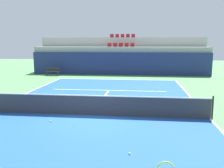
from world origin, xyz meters
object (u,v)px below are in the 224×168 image
Objects in this scene: player_bench at (53,71)px; tennis_ball_1 at (50,121)px; tennis_net at (91,105)px; tennis_ball_0 at (130,154)px.

player_bench is 16.11m from tennis_ball_1.
player_bench is 22.73× the size of tennis_ball_1.
tennis_net reaches higher than tennis_ball_0.
tennis_net is 167.88× the size of tennis_ball_1.
tennis_ball_1 is at bearing -70.66° from player_bench.
player_bench is (-6.91, 14.00, -0.00)m from tennis_net.
player_bench is at bearing 116.24° from tennis_ball_0.
tennis_ball_1 is (-1.58, -1.19, -0.47)m from tennis_net.
player_bench is at bearing 109.34° from tennis_ball_1.
tennis_net reaches higher than player_bench.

